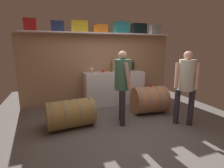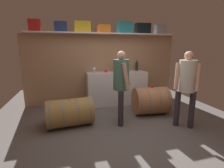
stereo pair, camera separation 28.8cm
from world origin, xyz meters
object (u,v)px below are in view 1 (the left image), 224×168
at_px(wine_glass, 92,69).
at_px(wine_barrel_far, 71,114).
at_px(toolcase_red, 30,25).
at_px(wine_bottle_amber, 111,66).
at_px(winemaker_pouring, 186,81).
at_px(visitor_tasting, 123,80).
at_px(work_cabinet, 114,88).
at_px(wine_barrel_near, 149,100).
at_px(toolcase_teal, 121,28).
at_px(toolcase_yellow, 79,27).
at_px(toolcase_grey, 155,30).
at_px(wine_bottle_dark, 133,66).
at_px(red_funnel, 103,70).
at_px(tasting_cup, 151,86).
at_px(toolcase_navy, 57,26).
at_px(toolcase_black, 139,29).
at_px(toolcase_orange, 101,29).

bearing_deg(wine_glass, wine_barrel_far, -120.88).
relative_size(toolcase_red, wine_glass, 1.92).
xyz_separation_m(wine_bottle_amber, winemaker_pouring, (0.97, -1.91, -0.13)).
relative_size(wine_bottle_amber, visitor_tasting, 0.22).
height_order(work_cabinet, wine_barrel_near, work_cabinet).
height_order(wine_bottle_amber, wine_barrel_far, wine_bottle_amber).
distance_m(toolcase_teal, work_cabinet, 1.73).
bearing_deg(toolcase_teal, work_cabinet, -147.96).
relative_size(toolcase_yellow, winemaker_pouring, 0.26).
relative_size(toolcase_grey, wine_bottle_dark, 1.05).
distance_m(red_funnel, tasting_cup, 1.42).
relative_size(toolcase_yellow, tasting_cup, 6.95).
bearing_deg(toolcase_navy, toolcase_yellow, 0.12).
height_order(toolcase_black, wine_glass, toolcase_black).
distance_m(toolcase_black, winemaker_pouring, 2.33).
bearing_deg(toolcase_teal, wine_barrel_far, -140.97).
bearing_deg(winemaker_pouring, red_funnel, -19.49).
relative_size(toolcase_yellow, red_funnel, 3.71).
distance_m(toolcase_teal, wine_bottle_dark, 1.17).
relative_size(wine_bottle_amber, red_funnel, 3.07).
bearing_deg(work_cabinet, toolcase_navy, 173.02).
distance_m(toolcase_red, toolcase_orange, 1.77).
height_order(toolcase_navy, toolcase_grey, toolcase_grey).
xyz_separation_m(wine_glass, tasting_cup, (1.27, -0.96, -0.35)).
bearing_deg(wine_barrel_far, toolcase_red, 112.01).
height_order(toolcase_navy, toolcase_yellow, toolcase_yellow).
relative_size(red_funnel, visitor_tasting, 0.07).
height_order(toolcase_teal, wine_barrel_far, toolcase_teal).
distance_m(toolcase_orange, toolcase_teal, 0.60).
distance_m(toolcase_yellow, wine_barrel_far, 2.36).
xyz_separation_m(wine_bottle_amber, wine_glass, (-0.60, -0.12, -0.04)).
relative_size(toolcase_navy, toolcase_black, 0.75).
bearing_deg(wine_glass, wine_barrel_near, -37.71).
xyz_separation_m(toolcase_black, wine_barrel_near, (-0.24, -1.16, -1.82)).
relative_size(toolcase_teal, winemaker_pouring, 0.26).
height_order(toolcase_yellow, visitor_tasting, toolcase_yellow).
distance_m(toolcase_grey, winemaker_pouring, 2.37).
bearing_deg(wine_bottle_dark, toolcase_grey, -0.07).
bearing_deg(visitor_tasting, work_cabinet, -173.52).
relative_size(work_cabinet, wine_barrel_near, 1.98).
height_order(toolcase_orange, wine_glass, toolcase_orange).
bearing_deg(wine_barrel_near, wine_bottle_amber, 125.59).
xyz_separation_m(wine_bottle_dark, wine_glass, (-1.33, -0.21, -0.04)).
xyz_separation_m(toolcase_grey, work_cabinet, (-1.40, -0.18, -1.68)).
bearing_deg(toolcase_teal, visitor_tasting, -111.27).
xyz_separation_m(toolcase_orange, wine_barrel_far, (-1.02, -1.38, -1.82)).
xyz_separation_m(toolcase_teal, winemaker_pouring, (0.65, -2.00, -1.21)).
distance_m(toolcase_orange, wine_barrel_far, 2.50).
xyz_separation_m(toolcase_teal, tasting_cup, (0.34, -1.16, -1.47)).
height_order(toolcase_red, toolcase_teal, toolcase_teal).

